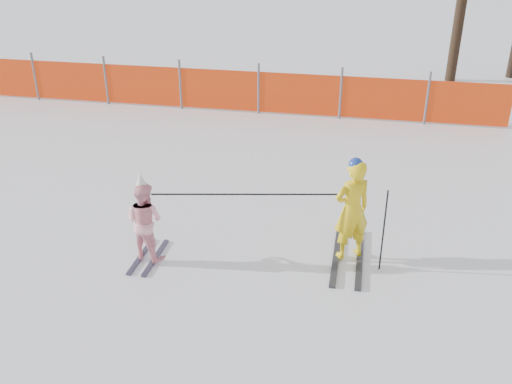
% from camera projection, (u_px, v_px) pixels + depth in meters
% --- Properties ---
extents(ground, '(120.00, 120.00, 0.00)m').
position_uv_depth(ground, '(249.00, 271.00, 8.01)').
color(ground, white).
rests_on(ground, ground).
extents(adult, '(0.66, 1.60, 1.58)m').
position_uv_depth(adult, '(352.00, 211.00, 7.97)').
color(adult, black).
rests_on(adult, ground).
extents(child, '(0.67, 0.98, 1.37)m').
position_uv_depth(child, '(145.00, 220.00, 8.04)').
color(child, black).
rests_on(child, ground).
extents(ski_poles, '(3.20, 0.54, 1.24)m').
position_uv_depth(ski_poles, '(290.00, 206.00, 7.83)').
color(ski_poles, black).
rests_on(ski_poles, ground).
extents(safety_fence, '(17.90, 0.06, 1.25)m').
position_uv_depth(safety_fence, '(138.00, 85.00, 14.52)').
color(safety_fence, '#595960').
rests_on(safety_fence, ground).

